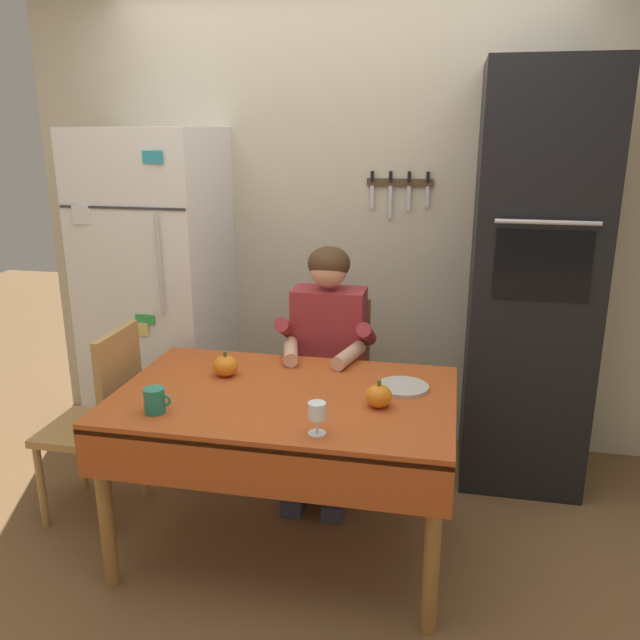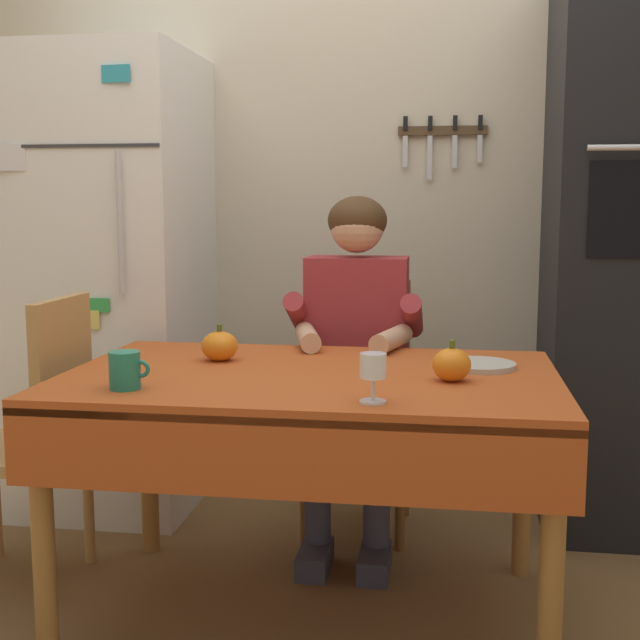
{
  "view_description": "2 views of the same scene",
  "coord_description": "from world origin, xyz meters",
  "px_view_note": "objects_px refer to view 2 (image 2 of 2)",
  "views": [
    {
      "loc": [
        0.65,
        -2.33,
        1.81
      ],
      "look_at": [
        0.12,
        0.26,
        1.02
      ],
      "focal_mm": 36.59,
      "sensor_mm": 36.0,
      "label": 1
    },
    {
      "loc": [
        0.39,
        -2.24,
        1.22
      ],
      "look_at": [
        0.01,
        0.21,
        0.88
      ],
      "focal_mm": 47.39,
      "sensor_mm": 36.0,
      "label": 2
    }
  ],
  "objects_px": {
    "pumpkin_medium": "(452,365)",
    "serving_tray": "(478,365)",
    "seated_person": "(355,341)",
    "coffee_mug": "(125,370)",
    "pumpkin_large": "(220,346)",
    "chair_behind_person": "(360,392)",
    "wine_glass": "(373,369)",
    "dining_table": "(310,403)",
    "wall_oven": "(632,250)",
    "chair_left_side": "(35,429)",
    "refrigerator": "(112,284)"
  },
  "relations": [
    {
      "from": "serving_tray",
      "to": "wine_glass",
      "type": "bearing_deg",
      "value": -118.91
    },
    {
      "from": "chair_behind_person",
      "to": "pumpkin_large",
      "type": "relative_size",
      "value": 8.22
    },
    {
      "from": "pumpkin_medium",
      "to": "dining_table",
      "type": "bearing_deg",
      "value": 174.58
    },
    {
      "from": "coffee_mug",
      "to": "serving_tray",
      "type": "distance_m",
      "value": 1.02
    },
    {
      "from": "chair_behind_person",
      "to": "pumpkin_large",
      "type": "height_order",
      "value": "chair_behind_person"
    },
    {
      "from": "chair_behind_person",
      "to": "pumpkin_medium",
      "type": "relative_size",
      "value": 8.2
    },
    {
      "from": "refrigerator",
      "to": "wall_oven",
      "type": "height_order",
      "value": "wall_oven"
    },
    {
      "from": "pumpkin_medium",
      "to": "serving_tray",
      "type": "xyz_separation_m",
      "value": [
        0.08,
        0.2,
        -0.04
      ]
    },
    {
      "from": "pumpkin_large",
      "to": "serving_tray",
      "type": "height_order",
      "value": "pumpkin_large"
    },
    {
      "from": "serving_tray",
      "to": "dining_table",
      "type": "bearing_deg",
      "value": -160.88
    },
    {
      "from": "seated_person",
      "to": "chair_behind_person",
      "type": "bearing_deg",
      "value": 90.0
    },
    {
      "from": "wine_glass",
      "to": "pumpkin_large",
      "type": "bearing_deg",
      "value": 137.1
    },
    {
      "from": "refrigerator",
      "to": "coffee_mug",
      "type": "xyz_separation_m",
      "value": [
        0.51,
        -1.15,
        -0.11
      ]
    },
    {
      "from": "chair_behind_person",
      "to": "wine_glass",
      "type": "distance_m",
      "value": 1.16
    },
    {
      "from": "seated_person",
      "to": "coffee_mug",
      "type": "bearing_deg",
      "value": -120.15
    },
    {
      "from": "wall_oven",
      "to": "pumpkin_medium",
      "type": "bearing_deg",
      "value": -124.19
    },
    {
      "from": "pumpkin_large",
      "to": "chair_left_side",
      "type": "bearing_deg",
      "value": -175.42
    },
    {
      "from": "seated_person",
      "to": "pumpkin_medium",
      "type": "height_order",
      "value": "seated_person"
    },
    {
      "from": "pumpkin_large",
      "to": "wall_oven",
      "type": "bearing_deg",
      "value": 29.37
    },
    {
      "from": "dining_table",
      "to": "wall_oven",
      "type": "bearing_deg",
      "value": 41.31
    },
    {
      "from": "refrigerator",
      "to": "serving_tray",
      "type": "xyz_separation_m",
      "value": [
        1.43,
        -0.72,
        -0.15
      ]
    },
    {
      "from": "seated_person",
      "to": "chair_left_side",
      "type": "relative_size",
      "value": 1.34
    },
    {
      "from": "chair_behind_person",
      "to": "pumpkin_large",
      "type": "bearing_deg",
      "value": -120.17
    },
    {
      "from": "pumpkin_large",
      "to": "pumpkin_medium",
      "type": "distance_m",
      "value": 0.73
    },
    {
      "from": "wall_oven",
      "to": "pumpkin_medium",
      "type": "height_order",
      "value": "wall_oven"
    },
    {
      "from": "refrigerator",
      "to": "wall_oven",
      "type": "relative_size",
      "value": 0.86
    },
    {
      "from": "pumpkin_large",
      "to": "pumpkin_medium",
      "type": "bearing_deg",
      "value": -15.61
    },
    {
      "from": "refrigerator",
      "to": "chair_behind_person",
      "type": "xyz_separation_m",
      "value": [
        1.01,
        -0.09,
        -0.39
      ]
    },
    {
      "from": "wine_glass",
      "to": "coffee_mug",
      "type": "bearing_deg",
      "value": 175.13
    },
    {
      "from": "chair_left_side",
      "to": "serving_tray",
      "type": "height_order",
      "value": "chair_left_side"
    },
    {
      "from": "seated_person",
      "to": "wine_glass",
      "type": "bearing_deg",
      "value": -80.95
    },
    {
      "from": "seated_person",
      "to": "serving_tray",
      "type": "height_order",
      "value": "seated_person"
    },
    {
      "from": "coffee_mug",
      "to": "serving_tray",
      "type": "height_order",
      "value": "coffee_mug"
    },
    {
      "from": "refrigerator",
      "to": "chair_left_side",
      "type": "relative_size",
      "value": 1.94
    },
    {
      "from": "seated_person",
      "to": "chair_left_side",
      "type": "distance_m",
      "value": 1.1
    },
    {
      "from": "pumpkin_large",
      "to": "chair_behind_person",
      "type": "bearing_deg",
      "value": 59.83
    },
    {
      "from": "chair_behind_person",
      "to": "seated_person",
      "type": "distance_m",
      "value": 0.29
    },
    {
      "from": "chair_left_side",
      "to": "seated_person",
      "type": "bearing_deg",
      "value": 27.09
    },
    {
      "from": "chair_behind_person",
      "to": "wall_oven",
      "type": "bearing_deg",
      "value": 7.5
    },
    {
      "from": "dining_table",
      "to": "seated_person",
      "type": "bearing_deg",
      "value": 84.19
    },
    {
      "from": "pumpkin_medium",
      "to": "refrigerator",
      "type": "bearing_deg",
      "value": 145.65
    },
    {
      "from": "chair_behind_person",
      "to": "chair_left_side",
      "type": "xyz_separation_m",
      "value": [
        -0.96,
        -0.68,
        0.0
      ]
    },
    {
      "from": "dining_table",
      "to": "coffee_mug",
      "type": "height_order",
      "value": "coffee_mug"
    },
    {
      "from": "dining_table",
      "to": "pumpkin_large",
      "type": "xyz_separation_m",
      "value": [
        -0.31,
        0.16,
        0.13
      ]
    },
    {
      "from": "chair_left_side",
      "to": "dining_table",
      "type": "bearing_deg",
      "value": -7.06
    },
    {
      "from": "chair_behind_person",
      "to": "chair_left_side",
      "type": "bearing_deg",
      "value": -144.71
    },
    {
      "from": "chair_left_side",
      "to": "wall_oven",
      "type": "bearing_deg",
      "value": 22.58
    },
    {
      "from": "pumpkin_medium",
      "to": "chair_behind_person",
      "type": "bearing_deg",
      "value": 112.04
    },
    {
      "from": "chair_behind_person",
      "to": "pumpkin_large",
      "type": "distance_m",
      "value": 0.78
    },
    {
      "from": "pumpkin_medium",
      "to": "pumpkin_large",
      "type": "bearing_deg",
      "value": 164.39
    }
  ]
}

